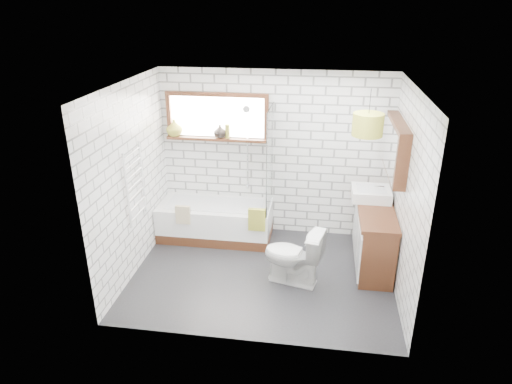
# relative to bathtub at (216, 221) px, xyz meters

# --- Properties ---
(floor) EXTENTS (3.40, 2.60, 0.01)m
(floor) POSITION_rel_bathtub_xyz_m (0.85, -0.93, -0.28)
(floor) COLOR black
(floor) RESTS_ON ground
(ceiling) EXTENTS (3.40, 2.60, 0.01)m
(ceiling) POSITION_rel_bathtub_xyz_m (0.85, -0.93, 2.23)
(ceiling) COLOR white
(ceiling) RESTS_ON ground
(wall_back) EXTENTS (3.40, 0.01, 2.50)m
(wall_back) POSITION_rel_bathtub_xyz_m (0.85, 0.38, 0.98)
(wall_back) COLOR white
(wall_back) RESTS_ON ground
(wall_front) EXTENTS (3.40, 0.01, 2.50)m
(wall_front) POSITION_rel_bathtub_xyz_m (0.85, -2.23, 0.98)
(wall_front) COLOR white
(wall_front) RESTS_ON ground
(wall_left) EXTENTS (0.01, 2.60, 2.50)m
(wall_left) POSITION_rel_bathtub_xyz_m (-0.86, -0.93, 0.98)
(wall_left) COLOR white
(wall_left) RESTS_ON ground
(wall_right) EXTENTS (0.01, 2.60, 2.50)m
(wall_right) POSITION_rel_bathtub_xyz_m (2.55, -0.93, 0.98)
(wall_right) COLOR white
(wall_right) RESTS_ON ground
(window) EXTENTS (1.52, 0.16, 0.68)m
(window) POSITION_rel_bathtub_xyz_m (-0.00, 0.33, 1.53)
(window) COLOR #3A1C10
(window) RESTS_ON wall_back
(towel_radiator) EXTENTS (0.06, 0.52, 1.00)m
(towel_radiator) POSITION_rel_bathtub_xyz_m (-0.81, -0.93, 0.93)
(towel_radiator) COLOR white
(towel_radiator) RESTS_ON wall_left
(mirror_cabinet) EXTENTS (0.16, 1.20, 0.70)m
(mirror_cabinet) POSITION_rel_bathtub_xyz_m (2.47, -0.33, 1.38)
(mirror_cabinet) COLOR #3A1C10
(mirror_cabinet) RESTS_ON wall_right
(shower_riser) EXTENTS (0.02, 0.02, 1.30)m
(shower_riser) POSITION_rel_bathtub_xyz_m (0.45, 0.33, 1.08)
(shower_riser) COLOR silver
(shower_riser) RESTS_ON wall_back
(bathtub) EXTENTS (1.69, 0.74, 0.55)m
(bathtub) POSITION_rel_bathtub_xyz_m (0.00, 0.00, 0.00)
(bathtub) COLOR white
(bathtub) RESTS_ON floor
(shower_screen) EXTENTS (0.02, 0.72, 1.50)m
(shower_screen) POSITION_rel_bathtub_xyz_m (0.82, 0.00, 1.02)
(shower_screen) COLOR white
(shower_screen) RESTS_ON bathtub
(towel_green) EXTENTS (0.24, 0.07, 0.33)m
(towel_green) POSITION_rel_bathtub_xyz_m (0.69, -0.37, 0.25)
(towel_green) COLOR olive
(towel_green) RESTS_ON bathtub
(towel_beige) EXTENTS (0.21, 0.05, 0.28)m
(towel_beige) POSITION_rel_bathtub_xyz_m (-0.39, -0.37, 0.25)
(towel_beige) COLOR tan
(towel_beige) RESTS_ON bathtub
(vanity) EXTENTS (0.47, 1.46, 0.84)m
(vanity) POSITION_rel_bathtub_xyz_m (2.31, -0.38, 0.15)
(vanity) COLOR #3A1C10
(vanity) RESTS_ON floor
(basin) EXTENTS (0.52, 0.46, 0.15)m
(basin) POSITION_rel_bathtub_xyz_m (2.25, -0.11, 0.64)
(basin) COLOR white
(basin) RESTS_ON vanity
(tap) EXTENTS (0.04, 0.04, 0.14)m
(tap) POSITION_rel_bathtub_xyz_m (2.41, -0.11, 0.68)
(tap) COLOR silver
(tap) RESTS_ON vanity
(toilet) EXTENTS (0.59, 0.83, 0.76)m
(toilet) POSITION_rel_bathtub_xyz_m (1.25, -1.04, 0.11)
(toilet) COLOR white
(toilet) RESTS_ON floor
(vase_olive) EXTENTS (0.29, 0.29, 0.25)m
(vase_olive) POSITION_rel_bathtub_xyz_m (-0.65, 0.30, 1.33)
(vase_olive) COLOR olive
(vase_olive) RESTS_ON window
(vase_dark) EXTENTS (0.25, 0.25, 0.20)m
(vase_dark) POSITION_rel_bathtub_xyz_m (0.04, 0.30, 1.31)
(vase_dark) COLOR black
(vase_dark) RESTS_ON window
(bottle) EXTENTS (0.08, 0.08, 0.20)m
(bottle) POSITION_rel_bathtub_xyz_m (0.16, 0.30, 1.31)
(bottle) COLOR olive
(bottle) RESTS_ON window
(pendant) EXTENTS (0.35, 0.35, 0.26)m
(pendant) POSITION_rel_bathtub_xyz_m (2.03, -0.94, 1.83)
(pendant) COLOR olive
(pendant) RESTS_ON ceiling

